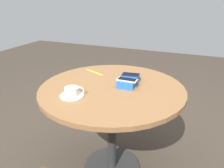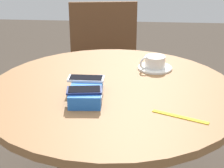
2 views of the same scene
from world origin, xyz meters
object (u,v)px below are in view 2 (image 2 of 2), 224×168
Objects in this scene: coffee_cup at (155,61)px; chair_near_window at (104,68)px; phone_white at (86,79)px; saucer at (155,68)px; phone_navy at (84,90)px; round_table at (112,115)px; phone_box at (86,92)px; lanyard_strap at (180,117)px.

coffee_cup is 0.75m from chair_near_window.
saucer is at bearing -45.73° from phone_white.
phone_navy is 0.46m from saucer.
chair_near_window is (1.01, 0.02, -0.30)m from phone_navy.
phone_white reaches higher than round_table.
saucer is 1.32× the size of coffee_cup.
phone_box is 0.42m from saucer.
phone_white is (0.11, 0.01, 0.00)m from phone_navy.
phone_box reaches higher than saucer.
phone_box is 1.90× the size of coffee_cup.
phone_navy is 1.14× the size of coffee_cup.
lanyard_strap is at bearing -131.84° from round_table.
chair_near_window is (0.96, 0.02, -0.27)m from phone_box.
saucer is 0.03m from coffee_cup.
phone_white is 0.39m from saucer.
phone_box is at bearing 140.60° from saucer.
chair_near_window is at bearing 1.24° from phone_box.
round_table is 7.58× the size of phone_navy.
round_table is 7.25× the size of phone_white.
phone_white is at bearing 61.49° from lanyard_strap.
phone_navy is 0.15× the size of chair_near_window.
phone_box reaches higher than round_table.
coffee_cup reaches higher than saucer.
saucer is (0.37, -0.27, -0.05)m from phone_navy.
phone_box is 0.26× the size of chair_near_window.
phone_box is at bearing 135.26° from round_table.
round_table is at bearing 142.91° from saucer.
phone_navy reaches higher than lanyard_strap.
phone_box is 0.42m from coffee_cup.
phone_white is 0.38m from coffee_cup.
phone_navy is at bearing -178.83° from chair_near_window.
lanyard_strap is at bearing -111.21° from phone_box.
phone_white reaches higher than saucer.
saucer is at bearing -39.40° from phone_box.
coffee_cup is at bearing -35.21° from phone_navy.
coffee_cup reaches higher than phone_navy.
round_table is at bearing -172.78° from chair_near_window.
lanyard_strap is 0.23× the size of chair_near_window.
phone_white is (0.06, 0.01, 0.03)m from phone_box.
phone_box is at bearing -178.76° from chair_near_window.
phone_white is 0.39m from lanyard_strap.
round_table is 4.57× the size of phone_box.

